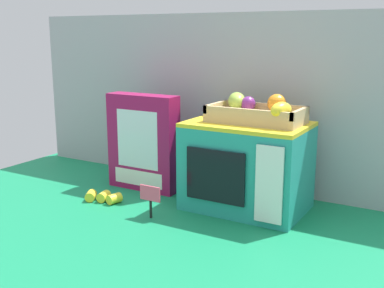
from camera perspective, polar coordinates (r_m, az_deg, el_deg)
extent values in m
plane|color=#147A4C|center=(1.62, 0.10, -6.36)|extent=(1.70, 1.70, 0.00)
cube|color=#A0A3A8|center=(1.72, 3.38, 5.14)|extent=(1.61, 0.03, 0.61)
cube|color=teal|center=(1.50, 6.46, -2.85)|extent=(0.36, 0.25, 0.26)
cube|color=yellow|center=(1.47, 6.60, 2.31)|extent=(0.36, 0.25, 0.01)
cube|color=black|center=(1.41, 2.76, -3.83)|extent=(0.19, 0.01, 0.16)
cube|color=white|center=(1.34, 9.13, -4.82)|extent=(0.08, 0.01, 0.22)
cube|color=tan|center=(1.47, 7.59, 3.06)|extent=(0.28, 0.15, 0.03)
cube|color=tan|center=(1.40, 6.52, 3.67)|extent=(0.28, 0.01, 0.02)
cube|color=tan|center=(1.53, 8.62, 4.38)|extent=(0.28, 0.01, 0.02)
cube|color=tan|center=(1.52, 2.88, 4.47)|extent=(0.01, 0.15, 0.02)
cube|color=tan|center=(1.42, 12.69, 3.56)|extent=(0.01, 0.15, 0.02)
ellipsoid|color=yellow|center=(1.39, 10.54, 3.95)|extent=(0.07, 0.09, 0.05)
sphere|color=orange|center=(1.49, 10.03, 4.77)|extent=(0.06, 0.06, 0.06)
sphere|color=#72287F|center=(1.51, 6.69, 4.78)|extent=(0.05, 0.05, 0.05)
ellipsoid|color=#9EC647|center=(1.54, 5.35, 5.11)|extent=(0.09, 0.10, 0.06)
cube|color=#99144C|center=(1.69, -5.74, 0.22)|extent=(0.26, 0.07, 0.33)
cube|color=silver|center=(1.65, -6.51, 0.54)|extent=(0.17, 0.00, 0.20)
cube|color=white|center=(1.69, -6.39, -4.02)|extent=(0.20, 0.00, 0.05)
cylinder|color=black|center=(1.45, -4.92, -7.71)|extent=(0.01, 0.01, 0.06)
cube|color=#F44C6B|center=(1.43, -5.00, -5.85)|extent=(0.07, 0.00, 0.05)
cylinder|color=yellow|center=(1.58, -9.21, -6.42)|extent=(0.04, 0.05, 0.03)
cylinder|color=yellow|center=(1.61, -10.43, -6.13)|extent=(0.04, 0.05, 0.03)
cylinder|color=yellow|center=(1.63, -11.92, -6.02)|extent=(0.05, 0.05, 0.03)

